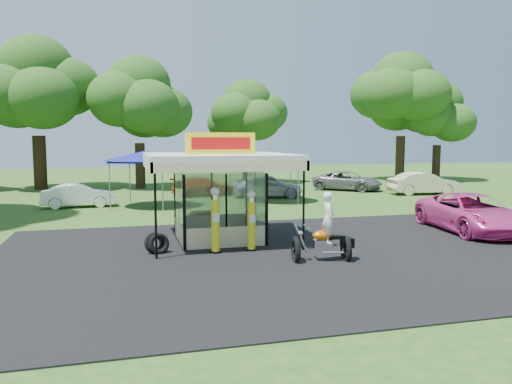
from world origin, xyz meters
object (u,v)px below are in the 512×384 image
at_px(bg_car_a, 78,196).
at_px(bg_car_d, 347,181).
at_px(gas_pump_right, 251,222).
at_px(motorcycle, 326,234).
at_px(tent_west, 145,156).
at_px(bg_car_b, 204,187).
at_px(kiosk_car, 209,220).
at_px(bg_car_e, 423,183).
at_px(gas_pump_left, 215,222).
at_px(bg_car_c, 267,186).
at_px(gas_station_kiosk, 218,195).
at_px(tent_east, 273,160).
at_px(pink_sedan, 472,213).

distance_m(bg_car_a, bg_car_d, 20.09).
relative_size(gas_pump_right, bg_car_d, 0.41).
relative_size(motorcycle, tent_west, 0.50).
bearing_deg(motorcycle, bg_car_b, 101.11).
distance_m(gas_pump_right, kiosk_car, 4.44).
bearing_deg(bg_car_e, gas_pump_left, 135.70).
distance_m(gas_pump_left, bg_car_c, 17.09).
distance_m(gas_station_kiosk, bg_car_e, 21.46).
height_order(bg_car_c, bg_car_e, same).
relative_size(bg_car_e, tent_east, 1.16).
xyz_separation_m(gas_pump_right, bg_car_a, (-6.84, 13.83, -0.36)).
bearing_deg(gas_station_kiosk, bg_car_e, 35.91).
xyz_separation_m(pink_sedan, bg_car_b, (-8.78, 16.66, -0.15)).
height_order(kiosk_car, bg_car_c, bg_car_c).
bearing_deg(bg_car_d, bg_car_e, -92.49).
bearing_deg(gas_pump_left, gas_station_kiosk, 76.47).
relative_size(kiosk_car, pink_sedan, 0.48).
bearing_deg(bg_car_d, motorcycle, -163.39).
height_order(bg_car_c, tent_west, tent_west).
bearing_deg(motorcycle, bg_car_d, 71.88).
distance_m(gas_station_kiosk, bg_car_a, 13.23).
xyz_separation_m(gas_pump_right, tent_west, (-3.05, 13.07, 1.92)).
relative_size(bg_car_b, tent_west, 0.97).
xyz_separation_m(bg_car_a, bg_car_c, (12.04, 1.96, 0.13)).
xyz_separation_m(kiosk_car, bg_car_b, (1.95, 13.48, 0.18)).
bearing_deg(bg_car_e, pink_sedan, 160.14).
height_order(pink_sedan, bg_car_b, pink_sedan).
distance_m(gas_station_kiosk, tent_east, 12.67).
relative_size(pink_sedan, bg_car_b, 1.28).
height_order(motorcycle, tent_east, tent_east).
relative_size(gas_pump_left, bg_car_e, 0.47).
relative_size(kiosk_car, bg_car_e, 0.58).
bearing_deg(kiosk_car, tent_west, 14.67).
distance_m(gas_pump_left, kiosk_car, 4.43).
bearing_deg(gas_pump_right, tent_west, 103.13).
distance_m(bg_car_a, bg_car_c, 12.20).
height_order(bg_car_a, bg_car_e, bg_car_e).
distance_m(gas_pump_left, pink_sedan, 11.31).
bearing_deg(gas_pump_right, bg_car_b, 86.20).
relative_size(gas_station_kiosk, gas_pump_right, 2.48).
xyz_separation_m(bg_car_a, tent_west, (3.80, -0.77, 2.28)).
xyz_separation_m(gas_pump_left, motorcycle, (3.22, -2.02, -0.20)).
distance_m(pink_sedan, bg_car_e, 15.08).
bearing_deg(pink_sedan, tent_east, 119.85).
height_order(gas_station_kiosk, gas_pump_right, gas_station_kiosk).
xyz_separation_m(bg_car_e, tent_west, (-19.65, -1.64, 2.16)).
bearing_deg(gas_pump_left, gas_pump_right, 0.62).
height_order(gas_pump_right, tent_east, tent_east).
relative_size(gas_pump_right, kiosk_car, 0.77).
bearing_deg(motorcycle, pink_sedan, 30.64).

